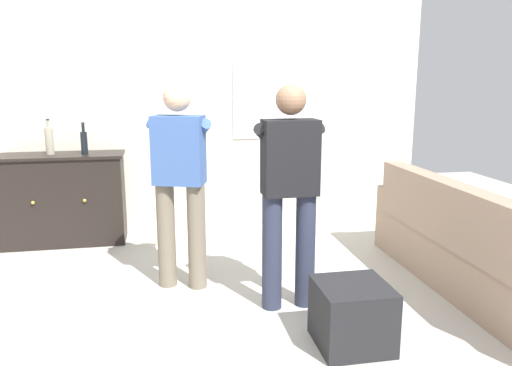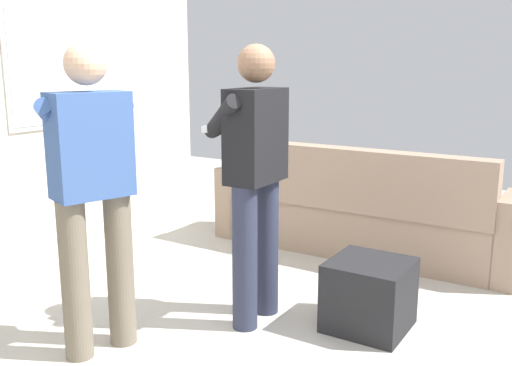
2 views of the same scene
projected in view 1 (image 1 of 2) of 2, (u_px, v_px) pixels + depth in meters
The scene contains 9 objects.
ground at pixel (236, 337), 3.38m from camera, with size 10.40×10.40×0.00m, color #B2ADA3.
wall_back_with_window at pixel (202, 106), 5.65m from camera, with size 5.20×0.15×2.80m.
couch at pixel (469, 253), 4.00m from camera, with size 0.57×2.55×0.91m.
sideboard_cabinet at pixel (64, 199), 5.22m from camera, with size 1.27×0.49×0.95m.
bottle_wine_green at pixel (49, 140), 5.08m from camera, with size 0.08×0.08×0.36m.
bottle_liquor_amber at pixel (84, 142), 5.09m from camera, with size 0.07×0.07×0.33m.
ottoman at pixel (352, 315), 3.24m from camera, with size 0.46×0.46×0.42m, color black.
person_standing_left at pixel (180, 177), 4.03m from camera, with size 0.53×0.52×1.68m.
person_standing_right at pixel (289, 187), 3.67m from camera, with size 0.56×0.48×1.68m.
Camera 1 is at (-0.45, -3.06, 1.72)m, focal length 35.00 mm.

